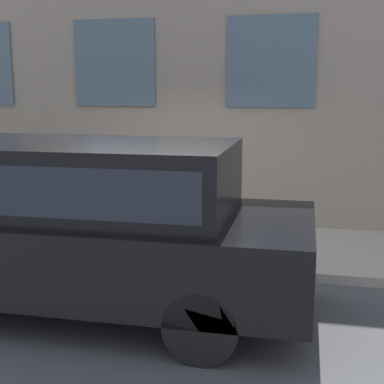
# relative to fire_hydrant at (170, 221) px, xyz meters

# --- Properties ---
(ground_plane) EXTENTS (80.00, 80.00, 0.00)m
(ground_plane) POSITION_rel_fire_hydrant_xyz_m (-0.65, 0.07, -0.56)
(ground_plane) COLOR #47474C
(sidewalk) EXTENTS (2.36, 60.00, 0.13)m
(sidewalk) POSITION_rel_fire_hydrant_xyz_m (0.53, 0.07, -0.49)
(sidewalk) COLOR #A8A093
(sidewalk) RESTS_ON ground_plane
(fire_hydrant) EXTENTS (0.29, 0.41, 0.84)m
(fire_hydrant) POSITION_rel_fire_hydrant_xyz_m (0.00, 0.00, 0.00)
(fire_hydrant) COLOR red
(fire_hydrant) RESTS_ON sidewalk
(person) EXTENTS (0.34, 0.23, 1.41)m
(person) POSITION_rel_fire_hydrant_xyz_m (0.07, -0.63, 0.42)
(person) COLOR #232328
(person) RESTS_ON sidewalk
(parked_truck_black_near) EXTENTS (2.04, 5.13, 1.89)m
(parked_truck_black_near) POSITION_rel_fire_hydrant_xyz_m (-1.99, 0.50, 0.51)
(parked_truck_black_near) COLOR black
(parked_truck_black_near) RESTS_ON ground_plane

